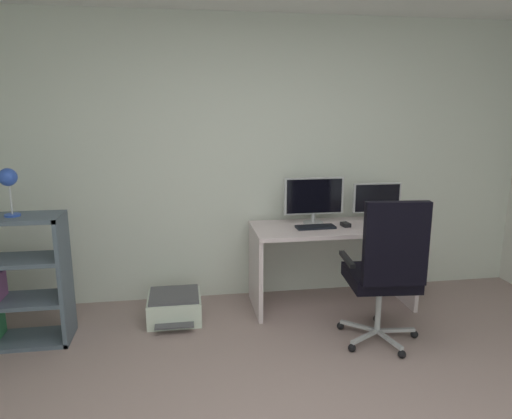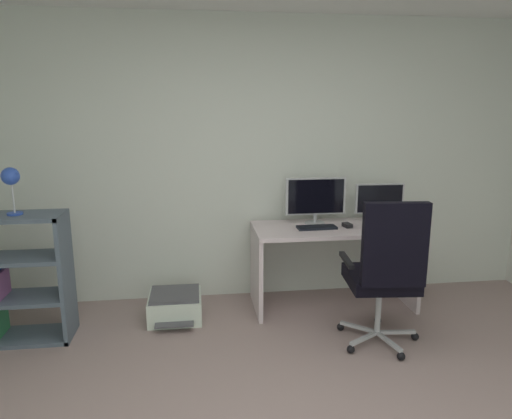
{
  "view_description": "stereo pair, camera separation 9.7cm",
  "coord_description": "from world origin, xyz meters",
  "px_view_note": "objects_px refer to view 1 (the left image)",
  "views": [
    {
      "loc": [
        -0.56,
        -1.69,
        1.76
      ],
      "look_at": [
        -0.0,
        1.81,
        0.98
      ],
      "focal_mm": 32.39,
      "sensor_mm": 36.0,
      "label": 1
    },
    {
      "loc": [
        -0.46,
        -1.7,
        1.76
      ],
      "look_at": [
        -0.0,
        1.81,
        0.98
      ],
      "focal_mm": 32.39,
      "sensor_mm": 36.0,
      "label": 2
    }
  ],
  "objects_px": {
    "monitor_secondary": "(377,200)",
    "printer": "(175,307)",
    "office_chair": "(386,268)",
    "desk": "(332,247)",
    "desk_lamp": "(8,181)",
    "keyboard": "(315,227)",
    "computer_mouse": "(346,225)",
    "monitor_main": "(314,197)",
    "bookshelf": "(0,285)"
  },
  "relations": [
    {
      "from": "computer_mouse",
      "to": "printer",
      "type": "relative_size",
      "value": 0.2
    },
    {
      "from": "office_chair",
      "to": "printer",
      "type": "relative_size",
      "value": 2.28
    },
    {
      "from": "monitor_main",
      "to": "monitor_secondary",
      "type": "xyz_separation_m",
      "value": [
        0.6,
        0.0,
        -0.04
      ]
    },
    {
      "from": "desk",
      "to": "desk_lamp",
      "type": "xyz_separation_m",
      "value": [
        -2.53,
        -0.3,
        0.71
      ]
    },
    {
      "from": "office_chair",
      "to": "desk",
      "type": "bearing_deg",
      "value": 100.22
    },
    {
      "from": "desk",
      "to": "desk_lamp",
      "type": "bearing_deg",
      "value": -173.15
    },
    {
      "from": "computer_mouse",
      "to": "printer",
      "type": "xyz_separation_m",
      "value": [
        -1.51,
        -0.06,
        -0.64
      ]
    },
    {
      "from": "desk",
      "to": "printer",
      "type": "distance_m",
      "value": 1.47
    },
    {
      "from": "office_chair",
      "to": "computer_mouse",
      "type": "bearing_deg",
      "value": 92.75
    },
    {
      "from": "desk",
      "to": "desk_lamp",
      "type": "relative_size",
      "value": 4.05
    },
    {
      "from": "desk",
      "to": "bookshelf",
      "type": "bearing_deg",
      "value": -173.51
    },
    {
      "from": "computer_mouse",
      "to": "office_chair",
      "type": "xyz_separation_m",
      "value": [
        0.04,
        -0.77,
        -0.13
      ]
    },
    {
      "from": "monitor_main",
      "to": "desk_lamp",
      "type": "height_order",
      "value": "desk_lamp"
    },
    {
      "from": "desk_lamp",
      "to": "desk",
      "type": "bearing_deg",
      "value": 6.85
    },
    {
      "from": "monitor_main",
      "to": "office_chair",
      "type": "xyz_separation_m",
      "value": [
        0.29,
        -0.92,
        -0.35
      ]
    },
    {
      "from": "monitor_secondary",
      "to": "desk_lamp",
      "type": "distance_m",
      "value": 3.02
    },
    {
      "from": "desk",
      "to": "computer_mouse",
      "type": "relative_size",
      "value": 14.18
    },
    {
      "from": "monitor_secondary",
      "to": "desk_lamp",
      "type": "xyz_separation_m",
      "value": [
        -2.98,
        -0.43,
        0.31
      ]
    },
    {
      "from": "monitor_main",
      "to": "office_chair",
      "type": "relative_size",
      "value": 0.47
    },
    {
      "from": "monitor_secondary",
      "to": "office_chair",
      "type": "distance_m",
      "value": 1.02
    },
    {
      "from": "monitor_secondary",
      "to": "bookshelf",
      "type": "bearing_deg",
      "value": -172.24
    },
    {
      "from": "desk_lamp",
      "to": "printer",
      "type": "distance_m",
      "value": 1.61
    },
    {
      "from": "keyboard",
      "to": "monitor_secondary",
      "type": "bearing_deg",
      "value": 13.41
    },
    {
      "from": "desk",
      "to": "keyboard",
      "type": "bearing_deg",
      "value": -163.93
    },
    {
      "from": "monitor_main",
      "to": "office_chair",
      "type": "distance_m",
      "value": 1.03
    },
    {
      "from": "monitor_main",
      "to": "computer_mouse",
      "type": "bearing_deg",
      "value": -31.78
    },
    {
      "from": "bookshelf",
      "to": "printer",
      "type": "height_order",
      "value": "bookshelf"
    },
    {
      "from": "printer",
      "to": "monitor_secondary",
      "type": "bearing_deg",
      "value": 6.69
    },
    {
      "from": "desk_lamp",
      "to": "bookshelf",
      "type": "bearing_deg",
      "value": 179.87
    },
    {
      "from": "printer",
      "to": "bookshelf",
      "type": "bearing_deg",
      "value": -170.69
    },
    {
      "from": "office_chair",
      "to": "desk_lamp",
      "type": "xyz_separation_m",
      "value": [
        -2.67,
        0.5,
        0.63
      ]
    },
    {
      "from": "computer_mouse",
      "to": "desk_lamp",
      "type": "bearing_deg",
      "value": 177.31
    },
    {
      "from": "monitor_secondary",
      "to": "computer_mouse",
      "type": "relative_size",
      "value": 4.45
    },
    {
      "from": "monitor_main",
      "to": "bookshelf",
      "type": "xyz_separation_m",
      "value": [
        -2.52,
        -0.42,
        -0.51
      ]
    },
    {
      "from": "monitor_main",
      "to": "keyboard",
      "type": "xyz_separation_m",
      "value": [
        -0.03,
        -0.17,
        -0.23
      ]
    },
    {
      "from": "desk",
      "to": "keyboard",
      "type": "distance_m",
      "value": 0.27
    },
    {
      "from": "monitor_secondary",
      "to": "printer",
      "type": "xyz_separation_m",
      "value": [
        -1.85,
        -0.22,
        -0.83
      ]
    },
    {
      "from": "desk_lamp",
      "to": "printer",
      "type": "relative_size",
      "value": 0.69
    },
    {
      "from": "desk_lamp",
      "to": "keyboard",
      "type": "bearing_deg",
      "value": 6.16
    },
    {
      "from": "monitor_secondary",
      "to": "office_chair",
      "type": "bearing_deg",
      "value": -108.45
    },
    {
      "from": "bookshelf",
      "to": "printer",
      "type": "xyz_separation_m",
      "value": [
        1.27,
        0.21,
        -0.36
      ]
    },
    {
      "from": "monitor_main",
      "to": "keyboard",
      "type": "bearing_deg",
      "value": -99.2
    },
    {
      "from": "monitor_secondary",
      "to": "computer_mouse",
      "type": "distance_m",
      "value": 0.42
    },
    {
      "from": "monitor_main",
      "to": "computer_mouse",
      "type": "distance_m",
      "value": 0.37
    },
    {
      "from": "desk_lamp",
      "to": "printer",
      "type": "bearing_deg",
      "value": 10.46
    },
    {
      "from": "monitor_main",
      "to": "computer_mouse",
      "type": "relative_size",
      "value": 5.41
    },
    {
      "from": "desk",
      "to": "office_chair",
      "type": "height_order",
      "value": "office_chair"
    },
    {
      "from": "office_chair",
      "to": "printer",
      "type": "height_order",
      "value": "office_chair"
    },
    {
      "from": "desk_lamp",
      "to": "computer_mouse",
      "type": "bearing_deg",
      "value": 5.85
    },
    {
      "from": "keyboard",
      "to": "computer_mouse",
      "type": "height_order",
      "value": "computer_mouse"
    }
  ]
}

